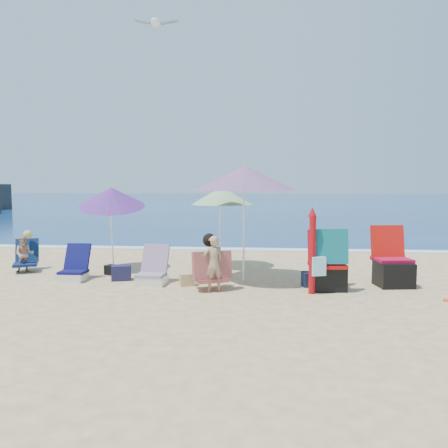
# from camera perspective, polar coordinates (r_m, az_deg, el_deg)

# --- Properties ---
(ground) EXTENTS (120.00, 120.00, 0.00)m
(ground) POSITION_cam_1_polar(r_m,az_deg,el_deg) (7.82, 1.52, -8.71)
(ground) COLOR #D8BC84
(ground) RESTS_ON ground
(sea) EXTENTS (120.00, 80.00, 0.12)m
(sea) POSITION_cam_1_polar(r_m,az_deg,el_deg) (52.62, 4.81, 2.89)
(sea) COLOR navy
(sea) RESTS_ON ground
(foam) EXTENTS (120.00, 0.50, 0.04)m
(foam) POSITION_cam_1_polar(r_m,az_deg,el_deg) (12.82, 3.05, -3.24)
(foam) COLOR white
(foam) RESTS_ON ground
(umbrella_turquoise) EXTENTS (1.99, 1.99, 2.24)m
(umbrella_turquoise) POSITION_cam_1_polar(r_m,az_deg,el_deg) (8.56, 2.60, 5.78)
(umbrella_turquoise) COLOR white
(umbrella_turquoise) RESTS_ON ground
(umbrella_striped) EXTENTS (1.75, 1.75, 1.84)m
(umbrella_striped) POSITION_cam_1_polar(r_m,az_deg,el_deg) (10.03, -0.26, 3.60)
(umbrella_striped) COLOR white
(umbrella_striped) RESTS_ON ground
(umbrella_blue) EXTENTS (1.70, 1.74, 1.94)m
(umbrella_blue) POSITION_cam_1_polar(r_m,az_deg,el_deg) (10.00, -14.00, 3.34)
(umbrella_blue) COLOR white
(umbrella_blue) RESTS_ON ground
(furled_umbrella) EXTENTS (0.16, 0.17, 1.48)m
(furled_umbrella) POSITION_cam_1_polar(r_m,az_deg,el_deg) (7.79, 11.07, -2.79)
(furled_umbrella) COLOR #A50B10
(furled_umbrella) RESTS_ON ground
(chair_navy) EXTENTS (0.51, 0.62, 0.69)m
(chair_navy) POSITION_cam_1_polar(r_m,az_deg,el_deg) (9.29, -18.41, -5.63)
(chair_navy) COLOR #0E0C47
(chair_navy) RESTS_ON ground
(chair_rainbow) EXTENTS (0.55, 0.66, 0.72)m
(chair_rainbow) POSITION_cam_1_polar(r_m,az_deg,el_deg) (8.60, -8.99, -6.21)
(chair_rainbow) COLOR #DD754E
(chair_rainbow) RESTS_ON ground
(camp_chair_left) EXTENTS (0.72, 0.78, 1.09)m
(camp_chair_left) POSITION_cam_1_polar(r_m,az_deg,el_deg) (8.87, 20.48, -5.23)
(camp_chair_left) COLOR #A50B2F
(camp_chair_left) RESTS_ON ground
(camp_chair_right) EXTENTS (0.66, 0.78, 1.10)m
(camp_chair_right) POSITION_cam_1_polar(r_m,az_deg,el_deg) (8.18, 12.93, -5.39)
(camp_chair_right) COLOR #B6100D
(camp_chair_right) RESTS_ON ground
(person_center) EXTENTS (0.74, 0.65, 0.99)m
(person_center) POSITION_cam_1_polar(r_m,az_deg,el_deg) (7.89, -1.49, -5.03)
(person_center) COLOR tan
(person_center) RESTS_ON ground
(person_left) EXTENTS (0.70, 0.83, 0.87)m
(person_left) POSITION_cam_1_polar(r_m,az_deg,el_deg) (10.49, -23.80, -3.43)
(person_left) COLOR tan
(person_left) RESTS_ON ground
(bag_navy_a) EXTENTS (0.43, 0.36, 0.29)m
(bag_navy_a) POSITION_cam_1_polar(r_m,az_deg,el_deg) (9.05, -12.82, -6.01)
(bag_navy_a) COLOR #1C1A3B
(bag_navy_a) RESTS_ON ground
(bag_black_a) EXTENTS (0.33, 0.29, 0.20)m
(bag_black_a) POSITION_cam_1_polar(r_m,az_deg,el_deg) (9.64, -13.91, -5.64)
(bag_black_a) COLOR black
(bag_black_a) RESTS_ON ground
(bag_tan) EXTENTS (0.31, 0.27, 0.22)m
(bag_tan) POSITION_cam_1_polar(r_m,az_deg,el_deg) (8.39, -4.70, -7.00)
(bag_tan) COLOR tan
(bag_tan) RESTS_ON ground
(bag_navy_b) EXTENTS (0.39, 0.32, 0.26)m
(bag_navy_b) POSITION_cam_1_polar(r_m,az_deg,el_deg) (8.46, 11.05, -6.84)
(bag_navy_b) COLOR #1A1E39
(bag_navy_b) RESTS_ON ground
(seagull) EXTENTS (0.91, 0.42, 0.16)m
(seagull) POSITION_cam_1_polar(r_m,az_deg,el_deg) (10.41, -8.56, 23.78)
(seagull) COLOR white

